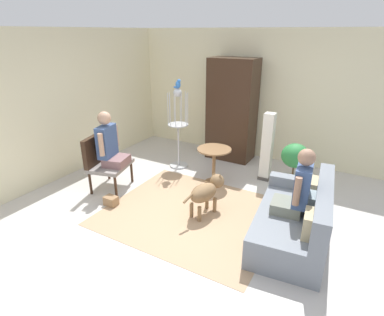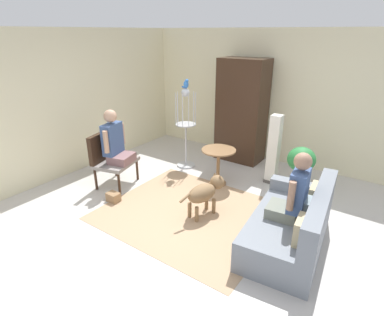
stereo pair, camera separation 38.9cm
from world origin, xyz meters
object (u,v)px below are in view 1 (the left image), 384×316
(dog, at_px, (207,191))
(column_lamp, at_px, (267,148))
(person_on_couch, at_px, (298,188))
(parrot, at_px, (178,84))
(potted_plant, at_px, (295,159))
(handbag, at_px, (111,201))
(bird_cage_stand, at_px, (178,129))
(person_on_armchair, at_px, (109,143))
(armchair, at_px, (103,158))
(couch, at_px, (297,220))
(armoire_cabinet, at_px, (232,110))
(round_end_table, at_px, (214,159))

(dog, bearing_deg, column_lamp, 75.71)
(person_on_couch, xyz_separation_m, parrot, (-2.52, 1.29, 0.88))
(potted_plant, height_order, handbag, potted_plant)
(bird_cage_stand, distance_m, handbag, 1.95)
(person_on_armchair, bearing_deg, person_on_couch, 1.21)
(person_on_couch, relative_size, dog, 1.07)
(armchair, relative_size, bird_cage_stand, 0.60)
(couch, relative_size, handbag, 8.30)
(person_on_armchair, height_order, column_lamp, person_on_armchair)
(dog, bearing_deg, handbag, -158.73)
(dog, xyz_separation_m, bird_cage_stand, (-1.28, 1.27, 0.41))
(person_on_couch, distance_m, dog, 1.32)
(potted_plant, bearing_deg, armoire_cabinet, 153.43)
(dog, height_order, armoire_cabinet, armoire_cabinet)
(couch, xyz_separation_m, bird_cage_stand, (-2.58, 1.26, 0.49))
(couch, distance_m, bird_cage_stand, 2.91)
(bird_cage_stand, xyz_separation_m, handbag, (-0.11, -1.81, -0.71))
(armchair, relative_size, column_lamp, 0.76)
(parrot, xyz_separation_m, armoire_cabinet, (0.68, 0.97, -0.60))
(person_on_armchair, distance_m, potted_plant, 3.12)
(person_on_couch, relative_size, bird_cage_stand, 0.56)
(person_on_armchair, xyz_separation_m, handbag, (0.37, -0.46, -0.75))
(person_on_couch, bearing_deg, person_on_armchair, -178.79)
(armchair, bearing_deg, bird_cage_stand, 65.89)
(parrot, height_order, column_lamp, parrot)
(armchair, xyz_separation_m, parrot, (0.64, 1.39, 1.09))
(bird_cage_stand, distance_m, potted_plant, 2.21)
(couch, bearing_deg, bird_cage_stand, 153.86)
(bird_cage_stand, relative_size, armoire_cabinet, 0.75)
(armchair, relative_size, potted_plant, 1.19)
(person_on_armchair, height_order, parrot, parrot)
(round_end_table, distance_m, bird_cage_stand, 1.04)
(armchair, height_order, handbag, armchair)
(armchair, bearing_deg, couch, 2.34)
(armoire_cabinet, bearing_deg, person_on_couch, -50.83)
(column_lamp, distance_m, armoire_cabinet, 1.26)
(armchair, xyz_separation_m, dog, (1.90, 0.12, -0.18))
(person_on_couch, relative_size, armoire_cabinet, 0.42)
(round_end_table, relative_size, column_lamp, 0.53)
(armchair, distance_m, parrot, 1.88)
(person_on_armchair, distance_m, armoire_cabinet, 2.62)
(handbag, bearing_deg, armchair, 140.52)
(person_on_couch, height_order, dog, person_on_couch)
(dog, distance_m, handbag, 1.53)
(potted_plant, xyz_separation_m, column_lamp, (-0.51, 0.07, 0.10))
(person_on_couch, distance_m, potted_plant, 1.58)
(potted_plant, bearing_deg, bird_cage_stand, -174.17)
(round_end_table, distance_m, parrot, 1.52)
(dog, xyz_separation_m, handbag, (-1.40, -0.54, -0.30))
(round_end_table, height_order, parrot, parrot)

